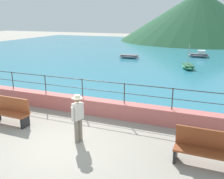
{
  "coord_description": "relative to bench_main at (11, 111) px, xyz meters",
  "views": [
    {
      "loc": [
        4.44,
        -6.64,
        4.3
      ],
      "look_at": [
        0.25,
        3.7,
        1.1
      ],
      "focal_mm": 40.55,
      "sensor_mm": 36.0,
      "label": 1
    }
  ],
  "objects": [
    {
      "name": "boat_0",
      "position": [
        6.07,
        21.81,
        -0.23
      ],
      "size": [
        2.35,
        1.03,
        0.76
      ],
      "color": "gray",
      "rests_on": "lake_water"
    },
    {
      "name": "railing",
      "position": [
        3.16,
        2.29,
        0.77
      ],
      "size": [
        18.44,
        0.04,
        0.9
      ],
      "color": "#383330",
      "rests_on": "promenade_wall"
    },
    {
      "name": "bench_far",
      "position": [
        7.59,
        -0.26,
        0.0
      ],
      "size": [
        1.71,
        0.58,
        1.13
      ],
      "color": "brown",
      "rests_on": "ground"
    },
    {
      "name": "promenade_wall",
      "position": [
        3.16,
        2.29,
        -0.21
      ],
      "size": [
        20.0,
        0.56,
        0.7
      ],
      "primitive_type": "cube",
      "color": "#BC605B",
      "rests_on": "ground"
    },
    {
      "name": "ground_plane",
      "position": [
        3.16,
        -0.91,
        -0.56
      ],
      "size": [
        120.0,
        120.0,
        0.0
      ],
      "primitive_type": "plane",
      "color": "gray"
    },
    {
      "name": "person_walking",
      "position": [
        3.4,
        -0.38,
        0.42
      ],
      "size": [
        0.38,
        0.55,
        1.75
      ],
      "color": "slate",
      "rests_on": "ground"
    },
    {
      "name": "lake_water",
      "position": [
        3.16,
        24.93,
        -0.53
      ],
      "size": [
        64.0,
        44.32,
        0.06
      ],
      "primitive_type": "cube",
      "color": "teal",
      "rests_on": "ground"
    },
    {
      "name": "boat_1",
      "position": [
        5.61,
        14.63,
        -0.3
      ],
      "size": [
        1.47,
        2.46,
        2.08
      ],
      "color": "#338C59",
      "rests_on": "lake_water"
    },
    {
      "name": "boat_3",
      "position": [
        -0.87,
        18.23,
        -0.3
      ],
      "size": [
        2.32,
        0.95,
        0.36
      ],
      "color": "gray",
      "rests_on": "lake_water"
    },
    {
      "name": "bench_main",
      "position": [
        0.0,
        0.0,
        0.0
      ],
      "size": [
        1.71,
        0.58,
        1.13
      ],
      "color": "#9E4C28",
      "rests_on": "ground"
    },
    {
      "name": "hill_main",
      "position": [
        4.18,
        43.54,
        3.96
      ],
      "size": [
        28.9,
        28.9,
        9.04
      ],
      "primitive_type": "cone",
      "color": "#1E4C2D",
      "rests_on": "ground"
    }
  ]
}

